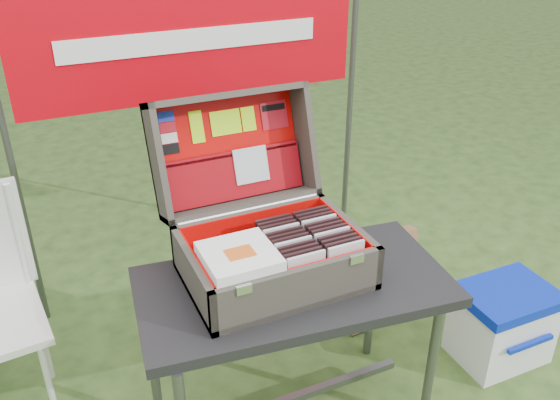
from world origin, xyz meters
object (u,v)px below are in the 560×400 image
suitcase (267,201)px  cooler (502,324)px  table (293,356)px  cardboard_box (381,279)px

suitcase → cooler: 1.33m
table → cardboard_box: table is taller
suitcase → cooler: (1.07, -0.17, -0.78)m
table → cardboard_box: 0.80m
table → suitcase: bearing=119.9°
table → cardboard_box: size_ratio=2.48×
cooler → cardboard_box: bearing=126.7°
suitcase → cooler: suitcase is taller
cooler → suitcase: bearing=171.7°
cardboard_box → cooler: bearing=-58.9°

